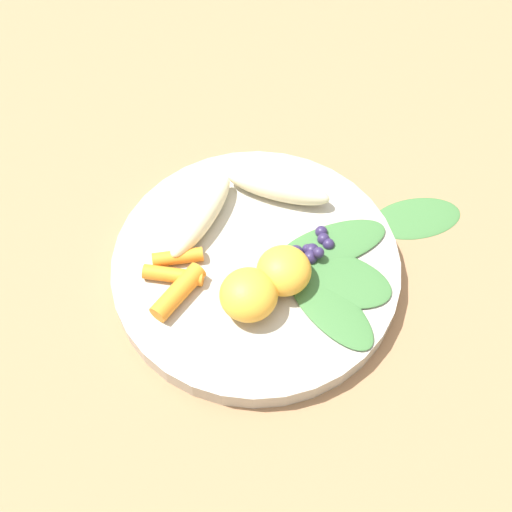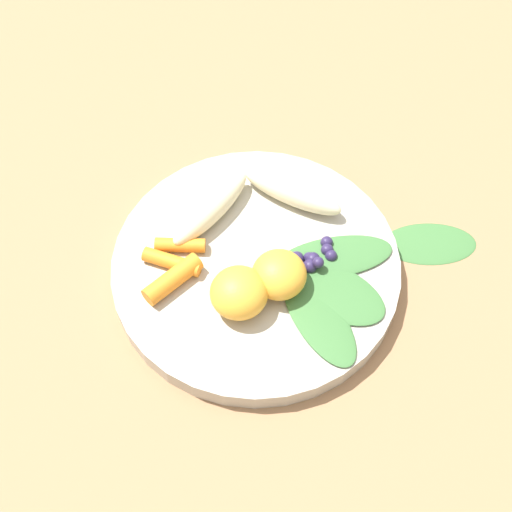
{
  "view_description": "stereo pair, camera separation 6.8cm",
  "coord_description": "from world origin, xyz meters",
  "px_view_note": "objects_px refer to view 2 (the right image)",
  "views": [
    {
      "loc": [
        -0.31,
        0.2,
        0.61
      ],
      "look_at": [
        0.0,
        0.0,
        0.03
      ],
      "focal_mm": 48.99,
      "sensor_mm": 36.0,
      "label": 1
    },
    {
      "loc": [
        -0.34,
        0.14,
        0.61
      ],
      "look_at": [
        0.0,
        0.0,
        0.03
      ],
      "focal_mm": 48.99,
      "sensor_mm": 36.0,
      "label": 2
    }
  ],
  "objects_px": {
    "banana_peeled_left": "(211,208)",
    "orange_segment_near": "(279,275)",
    "banana_peeled_right": "(292,191)",
    "bowl": "(256,268)",
    "kale_leaf_stray": "(430,243)"
  },
  "relations": [
    {
      "from": "banana_peeled_left",
      "to": "orange_segment_near",
      "type": "bearing_deg",
      "value": 77.58
    },
    {
      "from": "banana_peeled_left",
      "to": "banana_peeled_right",
      "type": "relative_size",
      "value": 1.0
    },
    {
      "from": "banana_peeled_right",
      "to": "orange_segment_near",
      "type": "bearing_deg",
      "value": 109.61
    },
    {
      "from": "bowl",
      "to": "banana_peeled_left",
      "type": "bearing_deg",
      "value": 17.98
    },
    {
      "from": "bowl",
      "to": "kale_leaf_stray",
      "type": "xyz_separation_m",
      "value": [
        -0.03,
        -0.18,
        -0.01
      ]
    },
    {
      "from": "bowl",
      "to": "orange_segment_near",
      "type": "relative_size",
      "value": 5.46
    },
    {
      "from": "banana_peeled_right",
      "to": "orange_segment_near",
      "type": "xyz_separation_m",
      "value": [
        -0.09,
        0.05,
        0.01
      ]
    },
    {
      "from": "kale_leaf_stray",
      "to": "bowl",
      "type": "bearing_deg",
      "value": -170.43
    },
    {
      "from": "banana_peeled_left",
      "to": "kale_leaf_stray",
      "type": "height_order",
      "value": "banana_peeled_left"
    },
    {
      "from": "banana_peeled_right",
      "to": "kale_leaf_stray",
      "type": "bearing_deg",
      "value": -167.51
    },
    {
      "from": "banana_peeled_left",
      "to": "banana_peeled_right",
      "type": "height_order",
      "value": "same"
    },
    {
      "from": "banana_peeled_left",
      "to": "orange_segment_near",
      "type": "height_order",
      "value": "orange_segment_near"
    },
    {
      "from": "bowl",
      "to": "orange_segment_near",
      "type": "distance_m",
      "value": 0.05
    },
    {
      "from": "bowl",
      "to": "banana_peeled_right",
      "type": "height_order",
      "value": "banana_peeled_right"
    },
    {
      "from": "banana_peeled_left",
      "to": "kale_leaf_stray",
      "type": "bearing_deg",
      "value": 123.19
    }
  ]
}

